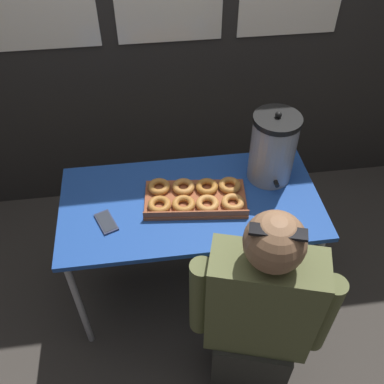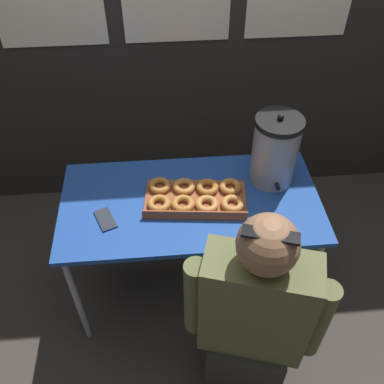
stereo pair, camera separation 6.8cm
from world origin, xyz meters
TOP-DOWN VIEW (x-y plane):
  - ground_plane at (0.00, 0.00)m, footprint 12.00×12.00m
  - folding_table at (0.00, 0.00)m, footprint 1.29×0.65m
  - donut_box at (0.02, 0.00)m, footprint 0.53×0.32m
  - coffee_urn at (0.43, 0.13)m, footprint 0.23×0.26m
  - cell_phone at (-0.41, -0.09)m, footprint 0.12×0.16m
  - person_seated at (0.22, -0.58)m, footprint 0.58×0.34m

SIDE VIEW (x-z plane):
  - ground_plane at x=0.00m, z-range 0.00..0.00m
  - person_seated at x=0.22m, z-range -0.03..1.19m
  - folding_table at x=0.00m, z-range 0.32..1.07m
  - cell_phone at x=-0.41m, z-range 0.75..0.76m
  - donut_box at x=0.02m, z-range 0.74..0.80m
  - coffee_urn at x=0.43m, z-range 0.73..1.13m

